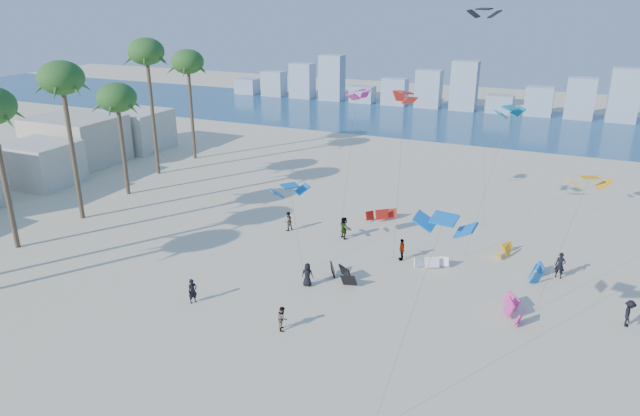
% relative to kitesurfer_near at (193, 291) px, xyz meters
% --- Properties ---
extents(ground, '(220.00, 220.00, 0.00)m').
position_rel_kitesurfer_near_xyz_m(ground, '(2.34, -7.29, -0.85)').
color(ground, beige).
rests_on(ground, ground).
extents(ocean, '(220.00, 220.00, 0.00)m').
position_rel_kitesurfer_near_xyz_m(ocean, '(2.34, 64.71, -0.85)').
color(ocean, navy).
rests_on(ocean, ground).
extents(kitesurfer_near, '(0.67, 0.74, 1.70)m').
position_rel_kitesurfer_near_xyz_m(kitesurfer_near, '(0.00, 0.00, 0.00)').
color(kitesurfer_near, black).
rests_on(kitesurfer_near, ground).
extents(kitesurfer_mid, '(0.85, 0.93, 1.54)m').
position_rel_kitesurfer_near_xyz_m(kitesurfer_mid, '(6.89, -0.51, -0.08)').
color(kitesurfer_mid, gray).
rests_on(kitesurfer_mid, ground).
extents(kitesurfers_far, '(26.79, 9.88, 1.93)m').
position_rel_kitesurfer_near_xyz_m(kitesurfers_far, '(11.38, 11.29, 0.04)').
color(kitesurfers_far, black).
rests_on(kitesurfers_far, ground).
extents(grounded_kites, '(15.46, 15.60, 1.00)m').
position_rel_kitesurfer_near_xyz_m(grounded_kites, '(13.90, 11.64, -0.39)').
color(grounded_kites, black).
rests_on(grounded_kites, ground).
extents(flying_kites, '(28.63, 31.61, 18.50)m').
position_rel_kitesurfer_near_xyz_m(flying_kites, '(15.35, 12.84, 9.34)').
color(flying_kites, blue).
rests_on(flying_kites, ground).
extents(palm_row, '(7.17, 44.80, 14.87)m').
position_rel_kitesurfer_near_xyz_m(palm_row, '(-18.99, 8.85, 10.81)').
color(palm_row, brown).
rests_on(palm_row, ground).
extents(beachfront_buildings, '(11.50, 43.00, 6.00)m').
position_rel_kitesurfer_near_xyz_m(beachfront_buildings, '(-31.35, 13.53, 1.82)').
color(beachfront_buildings, beige).
rests_on(beachfront_buildings, ground).
extents(distant_skyline, '(85.00, 3.00, 8.40)m').
position_rel_kitesurfer_near_xyz_m(distant_skyline, '(1.16, 74.71, 2.24)').
color(distant_skyline, '#9EADBF').
rests_on(distant_skyline, ground).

